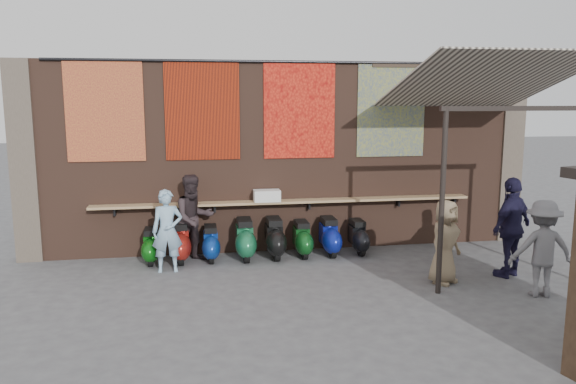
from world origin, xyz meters
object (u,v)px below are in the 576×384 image
(shopper_navy, at_px, (511,227))
(scooter_stool_1, at_px, (181,242))
(scooter_stool_7, at_px, (358,237))
(scooter_stool_3, at_px, (245,240))
(shopper_tan, at_px, (445,242))
(diner_left, at_px, (167,231))
(diner_right, at_px, (194,218))
(scooter_stool_5, at_px, (302,239))
(scooter_stool_2, at_px, (211,244))
(shelf_box, at_px, (267,196))
(scooter_stool_4, at_px, (275,238))
(scooter_stool_6, at_px, (329,237))
(scooter_stool_0, at_px, (151,246))
(shopper_grey, at_px, (542,248))

(shopper_navy, bearing_deg, scooter_stool_1, -46.48)
(scooter_stool_7, bearing_deg, scooter_stool_3, -178.90)
(scooter_stool_1, relative_size, shopper_tan, 0.56)
(diner_left, relative_size, diner_right, 0.89)
(scooter_stool_1, distance_m, scooter_stool_5, 2.47)
(scooter_stool_2, distance_m, shopper_tan, 4.56)
(shelf_box, relative_size, scooter_stool_4, 0.64)
(scooter_stool_3, distance_m, scooter_stool_6, 1.77)
(scooter_stool_6, bearing_deg, shelf_box, 166.12)
(scooter_stool_5, distance_m, shopper_tan, 3.02)
(scooter_stool_6, relative_size, diner_left, 0.52)
(scooter_stool_5, relative_size, scooter_stool_6, 0.94)
(scooter_stool_0, bearing_deg, scooter_stool_1, 0.50)
(scooter_stool_0, relative_size, shopper_tan, 0.49)
(scooter_stool_0, height_order, scooter_stool_5, scooter_stool_5)
(scooter_stool_0, bearing_deg, shopper_navy, -16.52)
(shelf_box, height_order, scooter_stool_5, shelf_box)
(scooter_stool_7, bearing_deg, scooter_stool_0, -179.68)
(scooter_stool_7, distance_m, diner_left, 3.97)
(scooter_stool_1, height_order, scooter_stool_3, scooter_stool_3)
(scooter_stool_4, distance_m, diner_left, 2.23)
(shopper_navy, bearing_deg, scooter_stool_5, -57.34)
(shelf_box, relative_size, shopper_navy, 0.30)
(scooter_stool_0, bearing_deg, scooter_stool_7, 0.32)
(shelf_box, distance_m, scooter_stool_5, 1.16)
(shelf_box, relative_size, scooter_stool_2, 0.74)
(scooter_stool_2, height_order, diner_left, diner_left)
(diner_left, xyz_separation_m, shopper_tan, (4.85, -1.52, -0.03))
(scooter_stool_5, bearing_deg, scooter_stool_6, 1.05)
(scooter_stool_7, relative_size, shopper_navy, 0.40)
(scooter_stool_3, distance_m, shopper_grey, 5.51)
(scooter_stool_3, height_order, scooter_stool_5, scooter_stool_3)
(scooter_stool_4, bearing_deg, shopper_navy, -25.39)
(scooter_stool_4, xyz_separation_m, shopper_navy, (4.08, -1.94, 0.52))
(shelf_box, distance_m, scooter_stool_2, 1.52)
(scooter_stool_0, bearing_deg, scooter_stool_2, -0.22)
(scooter_stool_3, distance_m, scooter_stool_4, 0.61)
(scooter_stool_0, distance_m, shopper_navy, 6.86)
(scooter_stool_1, xyz_separation_m, scooter_stool_4, (1.89, -0.01, 0.01))
(scooter_stool_5, distance_m, diner_right, 2.26)
(scooter_stool_2, relative_size, diner_left, 0.47)
(scooter_stool_5, bearing_deg, scooter_stool_2, 179.91)
(scooter_stool_4, xyz_separation_m, diner_right, (-1.62, 0.02, 0.47))
(scooter_stool_2, bearing_deg, shopper_tan, -27.48)
(shopper_navy, bearing_deg, scooter_stool_0, -44.92)
(shopper_tan, bearing_deg, shelf_box, 105.32)
(scooter_stool_1, bearing_deg, scooter_stool_0, -179.50)
(shopper_navy, xyz_separation_m, shopper_tan, (-1.36, -0.15, -0.17))
(scooter_stool_4, bearing_deg, diner_right, 179.14)
(scooter_stool_7, relative_size, diner_right, 0.42)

